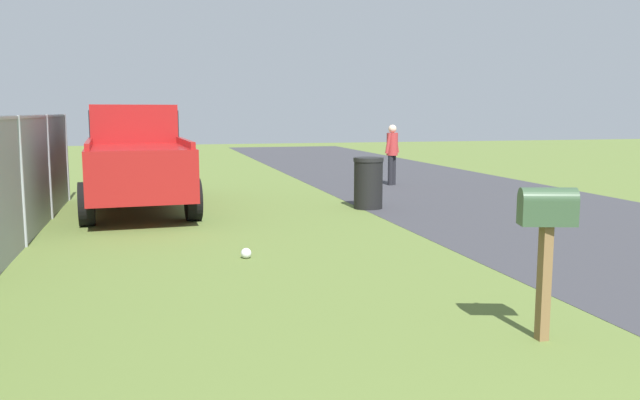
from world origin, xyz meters
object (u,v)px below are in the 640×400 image
mailbox (547,220)px  pedestrian (392,150)px  pickup_truck (135,154)px  trash_bin (368,183)px

mailbox → pedestrian: bearing=1.6°
pickup_truck → trash_bin: pickup_truck is taller
pedestrian → trash_bin: bearing=114.6°
trash_bin → pedestrian: bearing=-27.2°
mailbox → trash_bin: (7.63, -1.02, -0.53)m
trash_bin → mailbox: bearing=172.4°
trash_bin → pedestrian: size_ratio=0.64×
mailbox → trash_bin: size_ratio=1.28×
pickup_truck → pedestrian: bearing=-72.8°
pickup_truck → pedestrian: (2.47, -6.54, -0.18)m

